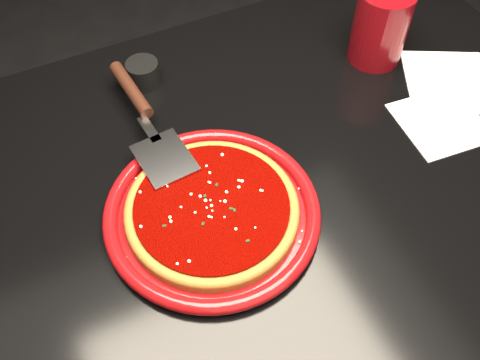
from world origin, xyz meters
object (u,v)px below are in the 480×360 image
table (251,281)px  pizza_server (147,119)px  cup (380,26)px  plate (212,212)px  ramekin (143,73)px

table → pizza_server: (-0.12, 0.15, 0.42)m
cup → plate: bearing=-154.9°
cup → ramekin: cup is taller
plate → cup: bearing=25.1°
plate → cup: size_ratio=2.31×
table → ramekin: size_ratio=20.80×
pizza_server → cup: size_ratio=2.35×
pizza_server → ramekin: (0.04, 0.13, -0.02)m
plate → pizza_server: 0.19m
table → ramekin: 0.49m
ramekin → table: bearing=-72.7°
plate → ramekin: 0.32m
plate → ramekin: size_ratio=5.52×
pizza_server → cup: bearing=-4.3°
cup → ramekin: bearing=163.7°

